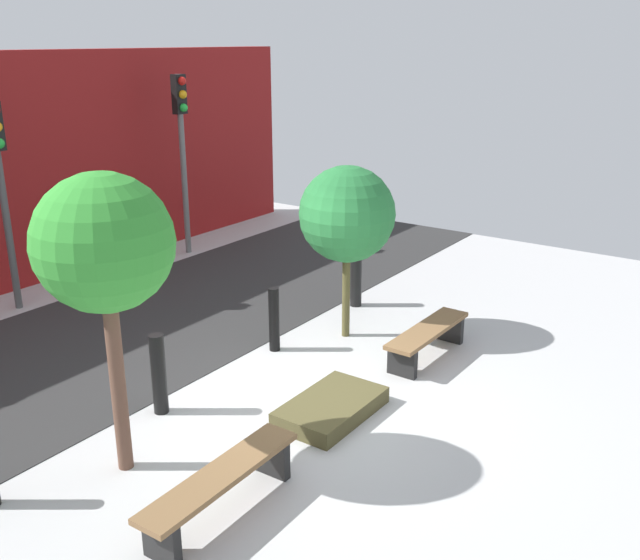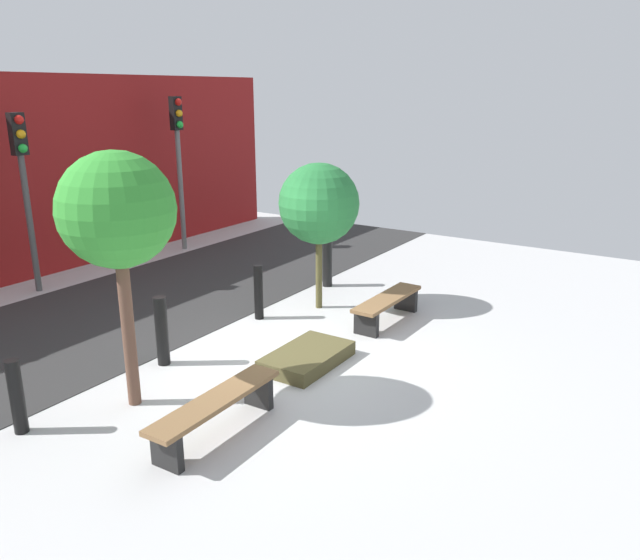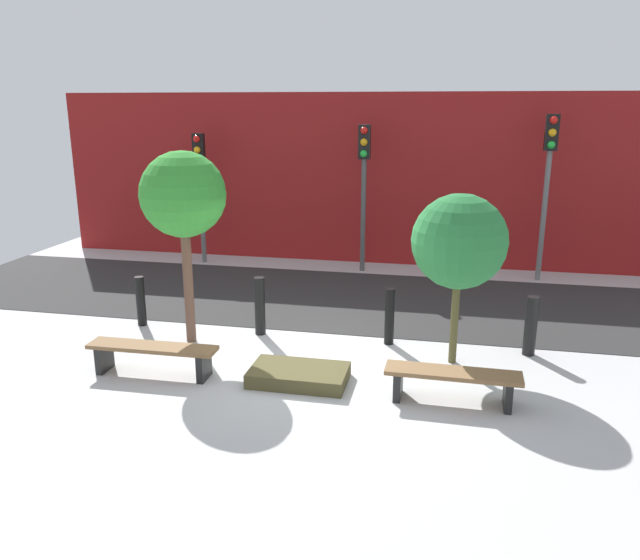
# 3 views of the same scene
# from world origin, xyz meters

# --- Properties ---
(ground_plane) EXTENTS (18.00, 18.00, 0.00)m
(ground_plane) POSITION_xyz_m (0.00, 0.00, 0.00)
(ground_plane) COLOR #B5B5B5
(road_strip) EXTENTS (18.00, 4.15, 0.01)m
(road_strip) POSITION_xyz_m (0.00, 3.67, 0.01)
(road_strip) COLOR #2C2C2C
(road_strip) RESTS_ON ground
(bench_left) EXTENTS (1.96, 0.42, 0.47)m
(bench_left) POSITION_xyz_m (-2.19, -0.63, 0.34)
(bench_left) COLOR black
(bench_left) RESTS_ON ground
(bench_right) EXTENTS (1.82, 0.45, 0.46)m
(bench_right) POSITION_xyz_m (2.19, -0.63, 0.33)
(bench_right) COLOR black
(bench_right) RESTS_ON ground
(planter_bed) EXTENTS (1.41, 0.83, 0.21)m
(planter_bed) POSITION_xyz_m (0.00, -0.43, 0.10)
(planter_bed) COLOR #4C4627
(planter_bed) RESTS_ON ground
(tree_behind_left_bench) EXTENTS (1.39, 1.39, 3.21)m
(tree_behind_left_bench) POSITION_xyz_m (-2.19, 0.77, 2.49)
(tree_behind_left_bench) COLOR brown
(tree_behind_left_bench) RESTS_ON ground
(tree_behind_right_bench) EXTENTS (1.43, 1.43, 2.65)m
(tree_behind_right_bench) POSITION_xyz_m (2.19, 0.77, 1.93)
(tree_behind_right_bench) COLOR brown
(tree_behind_right_bench) RESTS_ON ground
(bollard_far_left) EXTENTS (0.16, 0.16, 0.92)m
(bollard_far_left) POSITION_xyz_m (-3.39, 1.34, 0.46)
(bollard_far_left) COLOR black
(bollard_far_left) RESTS_ON ground
(bollard_left) EXTENTS (0.18, 0.18, 1.04)m
(bollard_left) POSITION_xyz_m (-1.13, 1.34, 0.52)
(bollard_left) COLOR black
(bollard_left) RESTS_ON ground
(bollard_center) EXTENTS (0.16, 0.16, 0.97)m
(bollard_center) POSITION_xyz_m (1.13, 1.34, 0.49)
(bollard_center) COLOR black
(bollard_center) RESTS_ON ground
(bollard_right) EXTENTS (0.20, 0.20, 0.98)m
(bollard_right) POSITION_xyz_m (3.39, 1.34, 0.49)
(bollard_right) COLOR black
(bollard_right) RESTS_ON ground
(traffic_light_mid_west) EXTENTS (0.28, 0.27, 3.46)m
(traffic_light_mid_west) POSITION_xyz_m (0.00, 6.03, 2.40)
(traffic_light_mid_west) COLOR #494949
(traffic_light_mid_west) RESTS_ON ground
(traffic_light_mid_east) EXTENTS (0.28, 0.27, 3.71)m
(traffic_light_mid_east) POSITION_xyz_m (4.08, 6.03, 2.56)
(traffic_light_mid_east) COLOR slate
(traffic_light_mid_east) RESTS_ON ground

